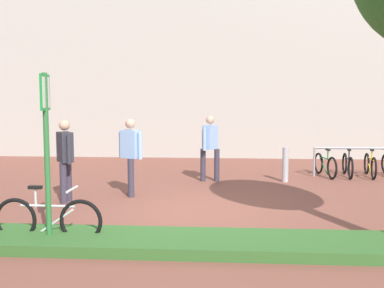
{
  "coord_description": "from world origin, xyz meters",
  "views": [
    {
      "loc": [
        0.54,
        -8.57,
        2.15
      ],
      "look_at": [
        -0.15,
        1.22,
        1.17
      ],
      "focal_mm": 42.52,
      "sensor_mm": 36.0,
      "label": 1
    }
  ],
  "objects_px": {
    "parking_sign_post": "(46,134)",
    "bollard_steel": "(285,165)",
    "bike_at_sign": "(48,219)",
    "person_shirt_white": "(131,152)",
    "person_suited_navy": "(65,156)",
    "person_casual_tan": "(210,144)",
    "bike_rack_cluster": "(382,165)"
  },
  "relations": [
    {
      "from": "bike_rack_cluster",
      "to": "bollard_steel",
      "type": "distance_m",
      "value": 2.92
    },
    {
      "from": "person_suited_navy",
      "to": "person_shirt_white",
      "type": "distance_m",
      "value": 1.42
    },
    {
      "from": "person_shirt_white",
      "to": "person_casual_tan",
      "type": "height_order",
      "value": "same"
    },
    {
      "from": "bike_at_sign",
      "to": "bollard_steel",
      "type": "distance_m",
      "value": 6.77
    },
    {
      "from": "person_suited_navy",
      "to": "bike_rack_cluster",
      "type": "bearing_deg",
      "value": 25.47
    },
    {
      "from": "parking_sign_post",
      "to": "bollard_steel",
      "type": "xyz_separation_m",
      "value": [
        4.15,
        5.44,
        -1.19
      ]
    },
    {
      "from": "bike_rack_cluster",
      "to": "person_suited_navy",
      "type": "relative_size",
      "value": 2.19
    },
    {
      "from": "person_suited_navy",
      "to": "person_shirt_white",
      "type": "xyz_separation_m",
      "value": [
        1.22,
        0.74,
        0.0
      ]
    },
    {
      "from": "parking_sign_post",
      "to": "bike_rack_cluster",
      "type": "height_order",
      "value": "parking_sign_post"
    },
    {
      "from": "bike_rack_cluster",
      "to": "bollard_steel",
      "type": "bearing_deg",
      "value": -161.0
    },
    {
      "from": "parking_sign_post",
      "to": "bike_at_sign",
      "type": "xyz_separation_m",
      "value": [
        -0.07,
        0.15,
        -1.3
      ]
    },
    {
      "from": "person_suited_navy",
      "to": "parking_sign_post",
      "type": "bearing_deg",
      "value": -75.38
    },
    {
      "from": "bollard_steel",
      "to": "person_suited_navy",
      "type": "relative_size",
      "value": 0.52
    },
    {
      "from": "bike_rack_cluster",
      "to": "person_casual_tan",
      "type": "height_order",
      "value": "person_casual_tan"
    },
    {
      "from": "parking_sign_post",
      "to": "bike_at_sign",
      "type": "height_order",
      "value": "parking_sign_post"
    },
    {
      "from": "bike_at_sign",
      "to": "person_casual_tan",
      "type": "distance_m",
      "value": 5.76
    },
    {
      "from": "bike_rack_cluster",
      "to": "person_shirt_white",
      "type": "distance_m",
      "value": 7.07
    },
    {
      "from": "bollard_steel",
      "to": "bike_rack_cluster",
      "type": "bearing_deg",
      "value": 19.0
    },
    {
      "from": "bike_at_sign",
      "to": "bike_rack_cluster",
      "type": "bearing_deg",
      "value": 41.74
    },
    {
      "from": "parking_sign_post",
      "to": "person_suited_navy",
      "type": "height_order",
      "value": "parking_sign_post"
    },
    {
      "from": "bike_at_sign",
      "to": "bollard_steel",
      "type": "relative_size",
      "value": 1.87
    },
    {
      "from": "parking_sign_post",
      "to": "bollard_steel",
      "type": "distance_m",
      "value": 6.95
    },
    {
      "from": "bike_at_sign",
      "to": "bollard_steel",
      "type": "xyz_separation_m",
      "value": [
        4.23,
        5.29,
        0.1
      ]
    },
    {
      "from": "parking_sign_post",
      "to": "bike_at_sign",
      "type": "bearing_deg",
      "value": 115.75
    },
    {
      "from": "bike_rack_cluster",
      "to": "person_suited_navy",
      "type": "height_order",
      "value": "person_suited_navy"
    },
    {
      "from": "bollard_steel",
      "to": "parking_sign_post",
      "type": "bearing_deg",
      "value": -127.36
    },
    {
      "from": "bike_at_sign",
      "to": "person_suited_navy",
      "type": "relative_size",
      "value": 0.98
    },
    {
      "from": "parking_sign_post",
      "to": "person_shirt_white",
      "type": "distance_m",
      "value": 3.59
    },
    {
      "from": "bike_at_sign",
      "to": "person_shirt_white",
      "type": "height_order",
      "value": "person_shirt_white"
    },
    {
      "from": "parking_sign_post",
      "to": "person_suited_navy",
      "type": "xyz_separation_m",
      "value": [
        -0.72,
        2.76,
        -0.66
      ]
    },
    {
      "from": "person_casual_tan",
      "to": "person_suited_navy",
      "type": "bearing_deg",
      "value": -137.67
    },
    {
      "from": "parking_sign_post",
      "to": "bollard_steel",
      "type": "relative_size",
      "value": 2.8
    }
  ]
}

